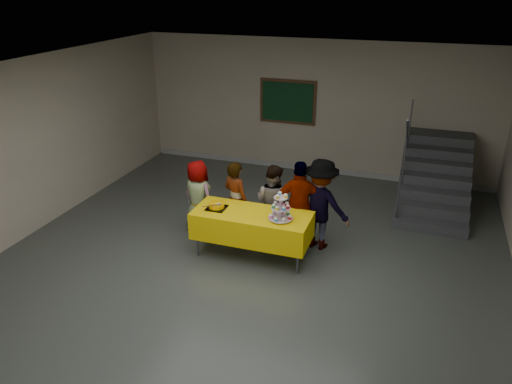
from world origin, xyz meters
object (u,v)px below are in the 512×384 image
schoolchild_c (273,202)px  bake_table (252,225)px  cupcake_stand (281,210)px  noticeboard (288,102)px  schoolchild_a (198,197)px  staircase (434,178)px  schoolchild_b (236,201)px  schoolchild_d (300,206)px  bear_cake (217,205)px  schoolchild_e (320,204)px

schoolchild_c → bake_table: bearing=97.3°
cupcake_stand → noticeboard: size_ratio=0.34×
schoolchild_a → noticeboard: (0.59, 3.57, 0.94)m
staircase → schoolchild_b: bearing=-139.4°
schoolchild_a → schoolchild_b: bearing=-160.2°
schoolchild_a → noticeboard: bearing=-79.4°
schoolchild_b → noticeboard: (-0.12, 3.57, 0.90)m
bake_table → schoolchild_a: (-1.18, 0.51, 0.11)m
bake_table → schoolchild_a: bearing=156.8°
cupcake_stand → staircase: 4.02m
schoolchild_b → schoolchild_c: (0.60, 0.20, -0.03)m
schoolchild_d → noticeboard: (-1.23, 3.54, 0.84)m
bake_table → staircase: bearing=49.9°
noticeboard → bear_cake: bearing=-90.2°
schoolchild_e → staircase: (1.77, 2.58, -0.29)m
bake_table → schoolchild_d: (0.65, 0.53, 0.21)m
schoolchild_d → noticeboard: noticeboard is taller
schoolchild_d → schoolchild_a: bearing=-12.1°
bake_table → schoolchild_b: 0.70m
bear_cake → schoolchild_e: (1.56, 0.69, -0.05)m
cupcake_stand → noticeboard: 4.34m
staircase → noticeboard: 3.59m
staircase → schoolchild_a: bearing=-145.0°
schoolchild_c → cupcake_stand: bearing=133.0°
bake_table → staircase: staircase is taller
bake_table → staircase: 4.24m
cupcake_stand → bake_table: bearing=171.4°
bake_table → noticeboard: (-0.58, 4.08, 1.04)m
bake_table → schoolchild_d: bearing=39.4°
schoolchild_a → schoolchild_b: size_ratio=0.95×
cupcake_stand → noticeboard: noticeboard is taller
bear_cake → schoolchild_c: schoolchild_c is taller
schoolchild_b → schoolchild_d: size_ratio=0.92×
cupcake_stand → schoolchild_e: bearing=57.7°
schoolchild_e → noticeboard: (-1.54, 3.41, 0.82)m
bear_cake → noticeboard: bearing=89.8°
cupcake_stand → schoolchild_b: 1.15m
schoolchild_c → schoolchild_e: schoolchild_e is taller
cupcake_stand → schoolchild_c: schoolchild_c is taller
staircase → noticeboard: bearing=165.8°
bear_cake → staircase: size_ratio=0.15×
schoolchild_c → noticeboard: bearing=-60.0°
bake_table → schoolchild_b: size_ratio=1.34×
schoolchild_d → bear_cake: bearing=11.2°
noticeboard → bake_table: bearing=-81.9°
schoolchild_a → schoolchild_c: bearing=-151.3°
bear_cake → schoolchild_c: size_ratio=0.27×
bear_cake → schoolchild_a: size_ratio=0.27×
cupcake_stand → schoolchild_a: schoolchild_a is taller
bear_cake → schoolchild_b: bearing=76.3°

